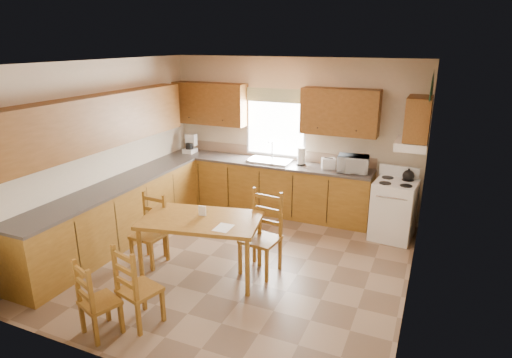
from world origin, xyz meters
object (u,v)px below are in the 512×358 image
at_px(chair_near_left, 139,284).
at_px(stove, 394,211).
at_px(microwave, 353,164).
at_px(chair_near_right, 99,297).
at_px(dining_table, 202,247).
at_px(chair_far_left, 148,231).
at_px(chair_far_right, 260,234).

bearing_deg(chair_near_left, stove, -108.82).
relative_size(microwave, chair_near_right, 0.53).
height_order(dining_table, chair_far_left, chair_far_left).
relative_size(stove, chair_near_right, 1.05).
relative_size(microwave, dining_table, 0.30).
xyz_separation_m(microwave, dining_table, (-1.44, -2.40, -0.66)).
height_order(stove, chair_far_right, chair_far_right).
relative_size(microwave, chair_far_right, 0.42).
height_order(dining_table, chair_near_left, chair_near_left).
bearing_deg(chair_far_left, chair_near_right, -68.67).
xyz_separation_m(stove, chair_near_right, (-2.53, -3.62, -0.02)).
distance_m(stove, dining_table, 3.05).
height_order(chair_near_left, chair_near_right, chair_near_left).
distance_m(stove, chair_near_left, 4.00).
bearing_deg(dining_table, microwave, 47.40).
relative_size(chair_near_right, chair_far_left, 0.89).
bearing_deg(chair_near_right, stove, -104.55).
bearing_deg(chair_near_right, microwave, -94.75).
bearing_deg(chair_far_right, chair_far_left, -159.02).
bearing_deg(chair_near_left, chair_far_right, -101.47).
distance_m(chair_near_right, chair_far_left, 1.52).
height_order(dining_table, chair_far_right, chair_far_right).
bearing_deg(chair_far_right, chair_near_left, -110.39).
height_order(microwave, chair_far_right, microwave).
bearing_deg(chair_near_left, chair_far_left, -41.68).
bearing_deg(stove, chair_far_right, -124.02).
xyz_separation_m(chair_near_left, chair_far_right, (0.77, 1.52, 0.07)).
bearing_deg(dining_table, chair_near_right, -115.76).
height_order(chair_near_right, chair_far_left, chair_far_left).
distance_m(chair_near_left, chair_far_left, 1.35).
relative_size(microwave, chair_far_left, 0.47).
height_order(chair_near_right, chair_far_right, chair_far_right).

